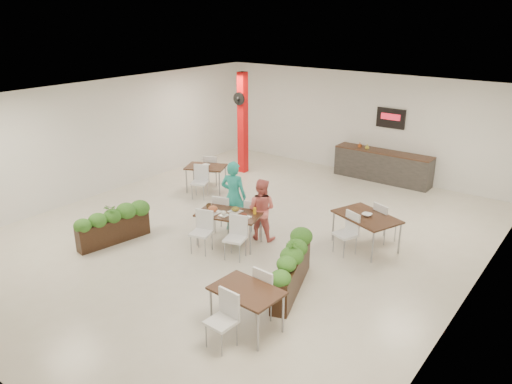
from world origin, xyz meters
TOP-DOWN VIEW (x-y plane):
  - ground at (0.00, 0.00)m, footprint 12.00×12.00m
  - room_shell at (0.00, 0.00)m, footprint 10.10×12.10m
  - red_column at (-3.00, 3.79)m, footprint 0.40×0.41m
  - service_counter at (1.00, 5.65)m, footprint 3.00×0.64m
  - main_table at (0.05, -0.59)m, footprint 1.61×1.89m
  - diner_man at (-0.34, 0.07)m, footprint 0.72×0.57m
  - diner_woman at (0.46, 0.07)m, footprint 0.83×0.72m
  - planter_left at (-2.09, -2.10)m, footprint 0.65×1.78m
  - planter_right at (2.26, -1.43)m, footprint 0.93×1.92m
  - side_table_a at (-2.72, 1.71)m, footprint 1.31×1.65m
  - side_table_b at (2.58, 1.10)m, footprint 1.61×1.66m
  - side_table_c at (2.34, -2.89)m, footprint 1.18×1.64m

SIDE VIEW (x-z plane):
  - ground at x=0.00m, z-range 0.00..0.00m
  - service_counter at x=1.00m, z-range -0.61..1.59m
  - planter_left at x=-2.09m, z-range 0.03..0.96m
  - planter_right at x=2.26m, z-range -0.02..1.03m
  - side_table_c at x=2.34m, z-range 0.16..1.08m
  - side_table_a at x=-2.72m, z-range 0.16..1.09m
  - main_table at x=0.05m, z-range 0.17..1.10m
  - side_table_b at x=2.58m, z-range 0.18..1.11m
  - diner_woman at x=0.46m, z-range 0.00..1.45m
  - diner_man at x=-0.34m, z-range 0.00..1.72m
  - red_column at x=-3.00m, z-range 0.04..3.24m
  - room_shell at x=0.00m, z-range 0.40..3.62m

